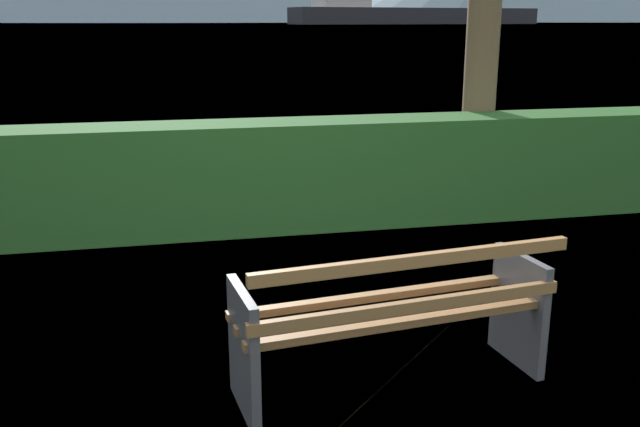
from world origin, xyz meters
name	(u,v)px	position (x,y,z in m)	size (l,w,h in m)	color
ground_plane	(387,382)	(0.00, 0.00, 0.00)	(1400.00, 1400.00, 0.00)	#567A38
water_surface	(162,24)	(0.00, 307.14, 0.00)	(620.00, 620.00, 0.00)	#7A99A8
park_bench	(394,317)	(0.01, -0.06, 0.43)	(1.79, 0.77, 0.87)	olive
hedge_row	(288,175)	(0.00, 3.20, 0.52)	(9.45, 0.66, 1.04)	#285B23
cargo_ship_large	(400,10)	(96.32, 283.25, 5.63)	(111.36, 35.71, 20.15)	#232328
fishing_boat_near	(493,24)	(115.96, 237.18, 0.44)	(2.69, 7.54, 1.20)	#B2332D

